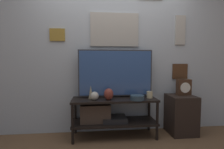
# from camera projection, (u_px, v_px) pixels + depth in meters

# --- Properties ---
(ground_plane) EXTENTS (12.00, 12.00, 0.00)m
(ground_plane) POSITION_uv_depth(u_px,v_px,m) (117.00, 144.00, 2.43)
(ground_plane) COLOR brown
(wall_back) EXTENTS (6.40, 0.08, 2.70)m
(wall_back) POSITION_uv_depth(u_px,v_px,m) (113.00, 49.00, 2.85)
(wall_back) COLOR #B2BCC6
(wall_back) RESTS_ON ground_plane
(media_console) EXTENTS (1.27, 0.44, 0.59)m
(media_console) POSITION_uv_depth(u_px,v_px,m) (107.00, 113.00, 2.65)
(media_console) COLOR black
(media_console) RESTS_ON ground_plane
(television) EXTENTS (1.15, 0.05, 0.74)m
(television) POSITION_uv_depth(u_px,v_px,m) (116.00, 73.00, 2.71)
(television) COLOR #333338
(television) RESTS_ON media_console
(vase_wide_bowl) EXTENTS (0.20, 0.20, 0.07)m
(vase_wide_bowl) POSITION_uv_depth(u_px,v_px,m) (137.00, 98.00, 2.53)
(vase_wide_bowl) COLOR #2D4251
(vase_wide_bowl) RESTS_ON media_console
(vase_urn_stoneware) EXTENTS (0.14, 0.13, 0.17)m
(vase_urn_stoneware) POSITION_uv_depth(u_px,v_px,m) (109.00, 94.00, 2.54)
(vase_urn_stoneware) COLOR brown
(vase_urn_stoneware) RESTS_ON media_console
(vase_round_glass) EXTENTS (0.12, 0.12, 0.12)m
(vase_round_glass) POSITION_uv_depth(u_px,v_px,m) (95.00, 96.00, 2.52)
(vase_round_glass) COLOR beige
(vase_round_glass) RESTS_ON media_console
(vase_slim_bronze) EXTENTS (0.07, 0.07, 0.20)m
(vase_slim_bronze) POSITION_uv_depth(u_px,v_px,m) (91.00, 92.00, 2.61)
(vase_slim_bronze) COLOR tan
(vase_slim_bronze) RESTS_ON media_console
(candle_jar) EXTENTS (0.09, 0.09, 0.10)m
(candle_jar) POSITION_uv_depth(u_px,v_px,m) (150.00, 95.00, 2.67)
(candle_jar) COLOR beige
(candle_jar) RESTS_ON media_console
(side_table) EXTENTS (0.40, 0.41, 0.61)m
(side_table) POSITION_uv_depth(u_px,v_px,m) (181.00, 114.00, 2.79)
(side_table) COLOR black
(side_table) RESTS_ON ground_plane
(mantel_clock) EXTENTS (0.22, 0.11, 0.25)m
(mantel_clock) POSITION_uv_depth(u_px,v_px,m) (184.00, 87.00, 2.80)
(mantel_clock) COLOR #422819
(mantel_clock) RESTS_ON side_table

